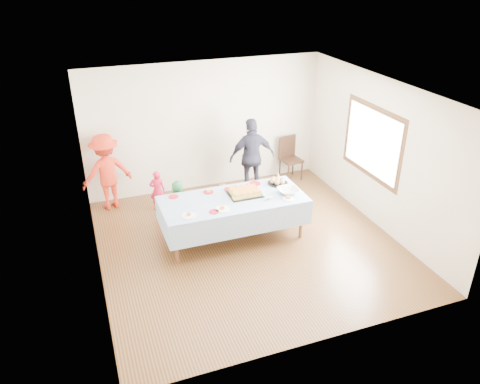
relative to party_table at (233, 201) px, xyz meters
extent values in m
plane|color=#4B2715|center=(0.17, -0.28, -0.72)|extent=(5.00, 5.00, 0.00)
cube|color=beige|center=(0.17, 2.22, 0.63)|extent=(5.00, 0.04, 2.70)
cube|color=beige|center=(0.17, -2.78, 0.63)|extent=(5.00, 0.04, 2.70)
cube|color=beige|center=(-2.33, -0.28, 0.63)|extent=(0.04, 5.00, 2.70)
cube|color=beige|center=(2.67, -0.28, 0.63)|extent=(0.04, 5.00, 2.70)
cube|color=white|center=(0.17, -0.28, 1.98)|extent=(5.00, 5.00, 0.04)
cube|color=#472B16|center=(2.64, -0.08, 0.78)|extent=(0.03, 1.75, 1.35)
cylinder|color=brown|center=(-1.12, -0.42, -0.36)|extent=(0.06, 0.06, 0.73)
cylinder|color=brown|center=(1.12, -0.42, -0.36)|extent=(0.06, 0.06, 0.73)
cylinder|color=brown|center=(-1.12, 0.42, -0.36)|extent=(0.06, 0.06, 0.73)
cylinder|color=brown|center=(1.12, 0.42, -0.36)|extent=(0.06, 0.06, 0.73)
cube|color=brown|center=(0.00, 0.00, 0.03)|extent=(2.40, 1.00, 0.04)
cube|color=white|center=(0.00, 0.00, 0.05)|extent=(2.50, 1.10, 0.01)
cube|color=black|center=(0.24, 0.07, 0.06)|extent=(0.57, 0.44, 0.02)
cube|color=#FFDA61|center=(0.24, 0.07, 0.11)|extent=(0.48, 0.36, 0.07)
cube|color=#AD6627|center=(0.24, 0.07, 0.15)|extent=(0.48, 0.36, 0.01)
cylinder|color=black|center=(0.96, 0.28, 0.06)|extent=(0.37, 0.37, 0.02)
sphere|color=tan|center=(1.06, 0.28, 0.12)|extent=(0.09, 0.09, 0.09)
sphere|color=tan|center=(1.01, 0.36, 0.12)|extent=(0.09, 0.09, 0.09)
sphere|color=tan|center=(0.91, 0.36, 0.12)|extent=(0.09, 0.09, 0.09)
sphere|color=tan|center=(0.86, 0.28, 0.12)|extent=(0.09, 0.09, 0.09)
sphere|color=tan|center=(0.91, 0.19, 0.12)|extent=(0.09, 0.09, 0.09)
sphere|color=tan|center=(1.01, 0.19, 0.12)|extent=(0.09, 0.09, 0.09)
sphere|color=tan|center=(0.96, 0.28, 0.12)|extent=(0.09, 0.09, 0.09)
imported|color=silver|center=(0.97, -0.14, 0.10)|extent=(0.36, 0.36, 0.09)
cone|color=white|center=(1.03, 0.41, 0.14)|extent=(0.10, 0.10, 0.16)
cylinder|color=#B50D1F|center=(-0.95, 0.41, 0.06)|extent=(0.17, 0.17, 0.01)
cylinder|color=#B50D1F|center=(-0.33, 0.38, 0.06)|extent=(0.18, 0.18, 0.01)
cylinder|color=#B50D1F|center=(0.06, 0.35, 0.06)|extent=(0.20, 0.20, 0.01)
cylinder|color=#B50D1F|center=(0.57, 0.42, 0.06)|extent=(0.20, 0.20, 0.01)
cylinder|color=#B50D1F|center=(-0.45, -0.34, 0.06)|extent=(0.16, 0.16, 0.01)
cylinder|color=white|center=(-0.87, -0.32, 0.06)|extent=(0.24, 0.24, 0.01)
cylinder|color=white|center=(-0.30, -0.30, 0.06)|extent=(0.24, 0.24, 0.01)
cylinder|color=white|center=(0.88, -0.34, 0.06)|extent=(0.19, 0.19, 0.01)
cylinder|color=black|center=(1.89, 1.70, -0.51)|extent=(0.04, 0.04, 0.43)
cylinder|color=black|center=(2.24, 1.75, -0.51)|extent=(0.04, 0.04, 0.43)
cylinder|color=black|center=(1.84, 2.06, -0.51)|extent=(0.04, 0.04, 0.43)
cylinder|color=black|center=(2.19, 2.10, -0.51)|extent=(0.04, 0.04, 0.43)
cube|color=black|center=(2.04, 1.90, -0.28)|extent=(0.47, 0.47, 0.05)
cube|color=black|center=(2.01, 2.09, -0.01)|extent=(0.42, 0.09, 0.49)
imported|color=red|center=(-1.04, 1.49, -0.31)|extent=(0.34, 0.26, 0.82)
imported|color=#226638|center=(-0.78, 0.82, -0.30)|extent=(0.43, 0.28, 0.86)
imported|color=tan|center=(0.00, 0.67, -0.34)|extent=(0.39, 0.31, 0.76)
imported|color=red|center=(-1.93, 1.92, 0.04)|extent=(1.10, 0.79, 1.53)
imported|color=#2C2B3C|center=(0.95, 1.54, 0.09)|extent=(0.97, 0.43, 1.64)
camera|label=1|loc=(-2.33, -6.73, 3.78)|focal=35.00mm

